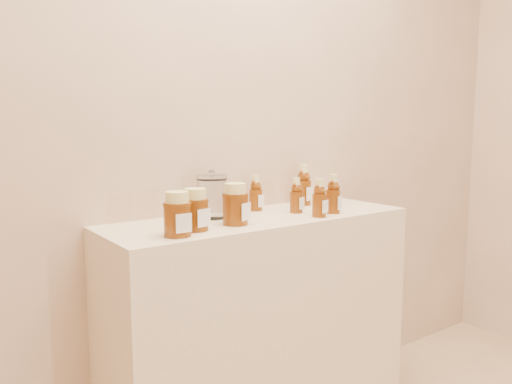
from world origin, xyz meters
TOP-DOWN VIEW (x-y plane):
  - wall_back at (0.00, 1.75)m, footprint 3.50×0.02m
  - display_table at (0.00, 1.55)m, footprint 1.20×0.40m
  - bear_bottle_back_left at (0.06, 1.67)m, footprint 0.07×0.07m
  - bear_bottle_back_mid at (0.16, 1.54)m, footprint 0.07×0.07m
  - bear_bottle_back_right at (0.32, 1.67)m, footprint 0.08×0.08m
  - bear_bottle_front_left at (0.17, 1.42)m, footprint 0.07×0.07m
  - bear_bottle_front_right at (0.27, 1.44)m, footprint 0.08×0.08m
  - honey_jar_left at (-0.32, 1.48)m, footprint 0.10×0.10m
  - honey_jar_back at (-0.16, 1.48)m, footprint 0.12×0.12m
  - honey_jar_front at (-0.41, 1.43)m, footprint 0.09×0.09m
  - glass_canister at (-0.16, 1.64)m, footprint 0.15×0.15m

SIDE VIEW (x-z plane):
  - display_table at x=0.00m, z-range 0.00..0.90m
  - honey_jar_left at x=-0.32m, z-range 0.90..1.04m
  - honey_jar_front at x=-0.41m, z-range 0.90..1.04m
  - honey_jar_back at x=-0.16m, z-range 0.90..1.04m
  - bear_bottle_back_mid at x=0.16m, z-range 0.90..1.06m
  - bear_bottle_front_left at x=0.17m, z-range 0.90..1.06m
  - bear_bottle_back_left at x=0.06m, z-range 0.90..1.06m
  - bear_bottle_front_right at x=0.27m, z-range 0.90..1.07m
  - glass_canister at x=-0.16m, z-range 0.90..1.07m
  - bear_bottle_back_right at x=0.32m, z-range 0.90..1.10m
  - wall_back at x=0.00m, z-range 0.00..2.70m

